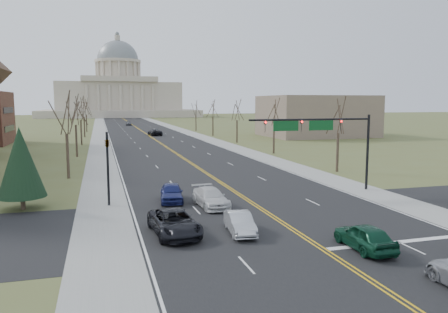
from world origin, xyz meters
TOP-DOWN VIEW (x-y plane):
  - ground at (0.00, 0.00)m, footprint 600.00×600.00m
  - road at (0.00, 110.00)m, footprint 20.00×380.00m
  - cross_road at (0.00, 6.00)m, footprint 120.00×14.00m
  - sidewalk_left at (-12.00, 110.00)m, footprint 4.00×380.00m
  - sidewalk_right at (12.00, 110.00)m, footprint 4.00×380.00m
  - center_line at (0.00, 110.00)m, footprint 0.42×380.00m
  - edge_line_left at (-9.80, 110.00)m, footprint 0.15×380.00m
  - edge_line_right at (9.80, 110.00)m, footprint 0.15×380.00m
  - stop_bar at (5.00, -1.00)m, footprint 9.50×0.50m
  - capitol at (0.00, 249.91)m, footprint 90.00×60.00m
  - signal_mast at (7.45, 13.50)m, footprint 12.12×0.44m
  - signal_left at (-11.50, 13.50)m, footprint 0.32×0.36m
  - tree_r_0 at (15.50, 24.00)m, footprint 3.74×3.74m
  - tree_l_0 at (-15.50, 28.00)m, footprint 3.96×3.96m
  - tree_r_1 at (15.50, 44.00)m, footprint 3.74×3.74m
  - tree_l_1 at (-15.50, 48.00)m, footprint 3.96×3.96m
  - tree_r_2 at (15.50, 64.00)m, footprint 3.74×3.74m
  - tree_l_2 at (-15.50, 68.00)m, footprint 3.96×3.96m
  - tree_r_3 at (15.50, 84.00)m, footprint 3.74×3.74m
  - tree_l_3 at (-15.50, 88.00)m, footprint 3.96×3.96m
  - tree_r_4 at (15.50, 104.00)m, footprint 3.74×3.74m
  - tree_l_4 at (-15.50, 108.00)m, footprint 3.96×3.96m
  - conifer_l at (-18.00, 14.00)m, footprint 3.64×3.64m
  - bldg_right_mass at (40.00, 76.00)m, footprint 25.00×20.00m
  - car_nb_inner_lead at (2.23, -1.59)m, footprint 1.84×4.48m
  - car_sb_inner_lead at (-3.62, 3.32)m, footprint 1.79×4.19m
  - car_sb_outer_lead at (-7.70, 4.19)m, footprint 3.03×5.79m
  - car_sb_inner_second at (-3.64, 10.82)m, footprint 2.44×5.24m
  - car_sb_outer_second at (-6.38, 13.47)m, footprint 2.41×4.78m
  - car_far_nb at (1.52, 88.81)m, footprint 3.34×6.13m
  - car_far_sb at (-1.76, 139.88)m, footprint 2.06×4.84m

SIDE VIEW (x-z plane):
  - ground at x=0.00m, z-range 0.00..0.00m
  - road at x=0.00m, z-range 0.00..0.01m
  - cross_road at x=0.00m, z-range 0.00..0.01m
  - sidewalk_left at x=-12.00m, z-range 0.00..0.03m
  - sidewalk_right at x=12.00m, z-range 0.00..0.03m
  - center_line at x=0.00m, z-range 0.01..0.02m
  - edge_line_left at x=-9.80m, z-range 0.01..0.02m
  - edge_line_right at x=9.80m, z-range 0.01..0.02m
  - stop_bar at x=5.00m, z-range 0.01..0.02m
  - car_sb_inner_lead at x=-3.62m, z-range 0.01..1.35m
  - car_sb_inner_second at x=-3.64m, z-range 0.01..1.49m
  - car_nb_inner_lead at x=2.23m, z-range 0.01..1.53m
  - car_sb_outer_lead at x=-7.70m, z-range 0.01..1.57m
  - car_sb_outer_second at x=-6.38m, z-range 0.01..1.57m
  - car_far_nb at x=1.52m, z-range 0.01..1.64m
  - car_far_sb at x=-1.76m, z-range 0.01..1.64m
  - signal_left at x=-11.50m, z-range 0.71..6.71m
  - conifer_l at x=-18.00m, z-range 0.49..6.99m
  - bldg_right_mass at x=40.00m, z-range 0.00..10.00m
  - signal_mast at x=7.45m, z-range 2.16..9.36m
  - tree_r_0 at x=15.50m, z-range 2.30..10.80m
  - tree_r_1 at x=15.50m, z-range 2.30..10.80m
  - tree_r_2 at x=15.50m, z-range 2.30..10.80m
  - tree_r_3 at x=15.50m, z-range 2.30..10.80m
  - tree_r_4 at x=15.50m, z-range 2.30..10.80m
  - tree_l_0 at x=-15.50m, z-range 2.44..11.44m
  - tree_l_1 at x=-15.50m, z-range 2.44..11.44m
  - tree_l_2 at x=-15.50m, z-range 2.44..11.44m
  - tree_l_3 at x=-15.50m, z-range 2.44..11.44m
  - tree_l_4 at x=-15.50m, z-range 2.44..11.44m
  - capitol at x=0.00m, z-range -10.80..39.20m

